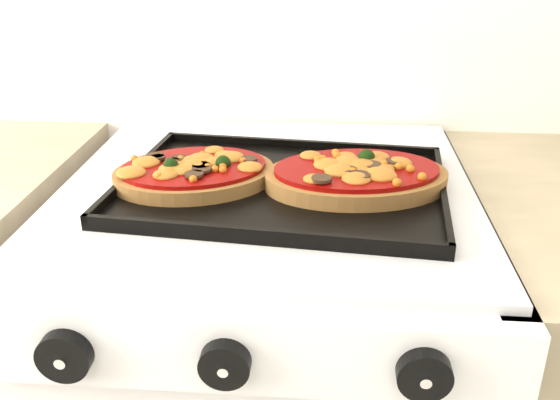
{
  "coord_description": "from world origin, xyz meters",
  "views": [
    {
      "loc": [
        0.12,
        0.88,
        1.26
      ],
      "look_at": [
        0.06,
        1.62,
        0.92
      ],
      "focal_mm": 40.0,
      "sensor_mm": 36.0,
      "label": 1
    }
  ],
  "objects": [
    {
      "name": "control_panel",
      "position": [
        0.04,
        1.39,
        0.85
      ],
      "size": [
        0.6,
        0.02,
        0.09
      ],
      "primitive_type": "cube",
      "color": "white",
      "rests_on": "stove"
    },
    {
      "name": "pizza_left",
      "position": [
        -0.06,
        1.68,
        0.94
      ],
      "size": [
        0.27,
        0.23,
        0.03
      ],
      "primitive_type": null,
      "rotation": [
        0.0,
        0.0,
        0.32
      ],
      "color": "olive",
      "rests_on": "baking_tray"
    },
    {
      "name": "pizza_right",
      "position": [
        0.16,
        1.68,
        0.94
      ],
      "size": [
        0.28,
        0.21,
        0.04
      ],
      "primitive_type": null,
      "rotation": [
        0.0,
        0.0,
        0.16
      ],
      "color": "olive",
      "rests_on": "baking_tray"
    },
    {
      "name": "knob_center",
      "position": [
        0.03,
        1.37,
        0.85
      ],
      "size": [
        0.05,
        0.02,
        0.05
      ],
      "primitive_type": "cylinder",
      "rotation": [
        1.57,
        0.0,
        0.0
      ],
      "color": "black",
      "rests_on": "control_panel"
    },
    {
      "name": "knob_right",
      "position": [
        0.22,
        1.37,
        0.85
      ],
      "size": [
        0.05,
        0.02,
        0.05
      ],
      "primitive_type": "cylinder",
      "rotation": [
        1.57,
        0.0,
        0.0
      ],
      "color": "black",
      "rests_on": "control_panel"
    },
    {
      "name": "baking_tray",
      "position": [
        0.06,
        1.67,
        0.92
      ],
      "size": [
        0.47,
        0.37,
        0.02
      ],
      "primitive_type": "cube",
      "rotation": [
        0.0,
        0.0,
        -0.09
      ],
      "color": "black",
      "rests_on": "stove"
    },
    {
      "name": "knob_left",
      "position": [
        -0.14,
        1.37,
        0.85
      ],
      "size": [
        0.06,
        0.02,
        0.06
      ],
      "primitive_type": "cylinder",
      "rotation": [
        1.57,
        0.0,
        0.0
      ],
      "color": "black",
      "rests_on": "control_panel"
    }
  ]
}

